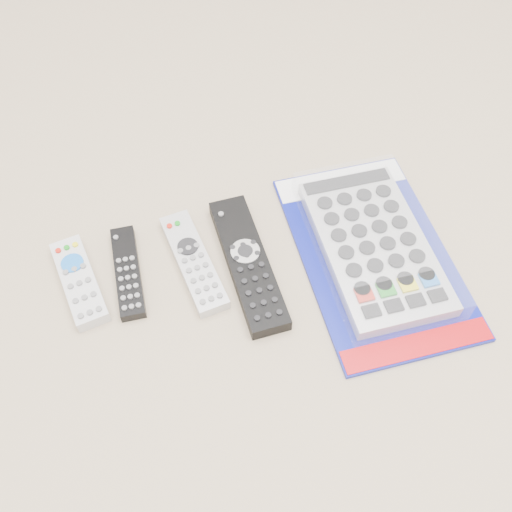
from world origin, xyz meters
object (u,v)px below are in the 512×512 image
object	(u,v)px
remote_small_grey	(79,281)
remote_silver_dvd	(194,262)
remote_slim_black	(128,272)
remote_large_black	(248,263)
jumbo_remote_packaged	(374,245)

from	to	relation	value
remote_small_grey	remote_silver_dvd	xyz separation A→B (m)	(0.18, -0.02, -0.00)
remote_slim_black	remote_large_black	bearing A→B (deg)	-9.02
remote_slim_black	jumbo_remote_packaged	bearing A→B (deg)	-7.00
remote_small_grey	remote_silver_dvd	bearing A→B (deg)	-13.44
remote_large_black	remote_silver_dvd	bearing A→B (deg)	160.25
remote_small_grey	jumbo_remote_packaged	size ratio (longest dim) A/B	0.43
remote_silver_dvd	jumbo_remote_packaged	bearing A→B (deg)	-18.43
remote_slim_black	remote_large_black	size ratio (longest dim) A/B	0.67
remote_slim_black	remote_silver_dvd	distance (m)	0.10
remote_silver_dvd	remote_large_black	xyz separation A→B (m)	(0.08, -0.03, 0.00)
remote_large_black	jumbo_remote_packaged	world-z (taller)	jumbo_remote_packaged
remote_silver_dvd	remote_large_black	world-z (taller)	remote_large_black
remote_slim_black	remote_silver_dvd	size ratio (longest dim) A/B	0.86
remote_large_black	jumbo_remote_packaged	size ratio (longest dim) A/B	0.65
jumbo_remote_packaged	remote_small_grey	bearing A→B (deg)	173.13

